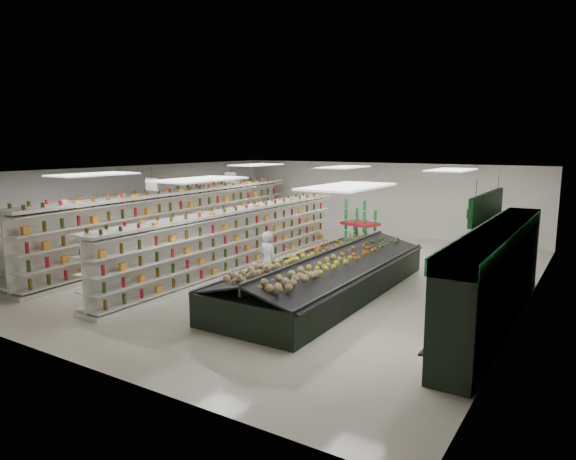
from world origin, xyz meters
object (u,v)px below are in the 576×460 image
Objects in this scene: soda_endcap at (360,226)px; shopper_main at (268,260)px; gondola_center at (236,242)px; produce_island at (326,274)px; shopper_background at (281,222)px; gondola_left at (180,224)px.

soda_endcap reaches higher than shopper_main.
soda_endcap is (1.82, 5.66, -0.08)m from gondola_center.
gondola_center is 3.84m from produce_island.
shopper_background is (-5.03, 5.52, 0.33)m from produce_island.
shopper_main is 0.96× the size of shopper_background.
soda_endcap is 1.04× the size of shopper_main.
shopper_main is at bearing -31.84° from gondola_center.
gondola_center is at bearing -139.42° from shopper_background.
gondola_left is 3.46m from gondola_center.
gondola_left is 5.94m from shopper_main.
soda_endcap is 3.27m from shopper_background.
produce_island is 7.48m from shopper_background.
shopper_main is at bearing -25.50° from gondola_left.
gondola_center is 6.67× the size of soda_endcap.
gondola_center is 6.65× the size of shopper_background.
shopper_main reaches higher than produce_island.
gondola_left is 7.92× the size of soda_endcap.
gondola_left is 8.23× the size of shopper_main.
gondola_center is 4.86m from shopper_background.
gondola_left is 7.90× the size of shopper_background.
gondola_left is at bearing 176.63° from shopper_background.
shopper_background is at bearing 132.37° from produce_island.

